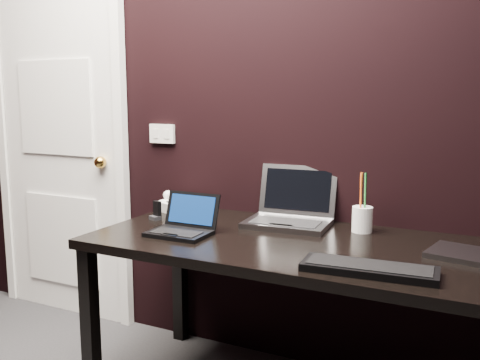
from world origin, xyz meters
The scene contains 11 objects.
wall_back centered at (0.00, 1.80, 1.30)m, with size 4.00×4.00×0.00m, color black.
door centered at (-1.35, 1.78, 1.04)m, with size 0.99×0.10×2.14m.
wall_switch centered at (-0.62, 1.79, 1.12)m, with size 0.15×0.02×0.10m.
desk centered at (0.30, 1.40, 0.66)m, with size 1.70×0.80×0.74m.
netbook centered at (-0.18, 1.29, 0.77)m, with size 0.26×0.23×0.16m.
silver_laptop centered at (0.17, 1.65, 0.79)m, with size 0.39×0.36×0.25m.
ext_keyboard centered at (0.65, 1.14, 0.75)m, with size 0.46×0.19×0.03m.
closed_laptop centered at (0.95, 1.47, 0.75)m, with size 0.33×0.26×0.02m.
desk_phone centered at (-0.43, 1.65, 0.78)m, with size 0.23×0.22×0.11m.
mobile_phone centered at (-0.43, 1.45, 0.77)m, with size 0.06×0.06×0.09m.
pen_cup centered at (0.50, 1.66, 0.80)m, with size 0.10×0.10×0.26m.
Camera 1 is at (1.03, -0.59, 1.33)m, focal length 40.00 mm.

